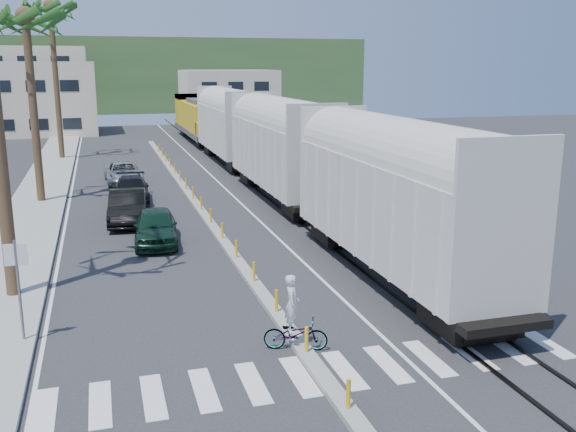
{
  "coord_description": "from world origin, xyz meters",
  "views": [
    {
      "loc": [
        -4.92,
        -15.99,
        7.57
      ],
      "look_at": [
        1.77,
        6.75,
        2.0
      ],
      "focal_mm": 40.0,
      "sensor_mm": 36.0,
      "label": 1
    }
  ],
  "objects_px": {
    "street_sign": "(18,277)",
    "car_second": "(127,207)",
    "cyclist": "(295,327)",
    "car_lead": "(156,226)"
  },
  "relations": [
    {
      "from": "car_second",
      "to": "cyclist",
      "type": "bearing_deg",
      "value": -72.31
    },
    {
      "from": "cyclist",
      "to": "street_sign",
      "type": "bearing_deg",
      "value": 91.67
    },
    {
      "from": "cyclist",
      "to": "car_lead",
      "type": "bearing_deg",
      "value": 33.32
    },
    {
      "from": "street_sign",
      "to": "car_lead",
      "type": "relative_size",
      "value": 0.65
    },
    {
      "from": "car_lead",
      "to": "cyclist",
      "type": "distance_m",
      "value": 12.27
    },
    {
      "from": "cyclist",
      "to": "car_second",
      "type": "bearing_deg",
      "value": 33.45
    },
    {
      "from": "car_lead",
      "to": "cyclist",
      "type": "height_order",
      "value": "cyclist"
    },
    {
      "from": "car_second",
      "to": "cyclist",
      "type": "relative_size",
      "value": 2.32
    },
    {
      "from": "street_sign",
      "to": "car_second",
      "type": "xyz_separation_m",
      "value": [
        3.48,
        13.77,
        -1.17
      ]
    },
    {
      "from": "street_sign",
      "to": "car_lead",
      "type": "xyz_separation_m",
      "value": [
        4.47,
        9.5,
        -1.21
      ]
    }
  ]
}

